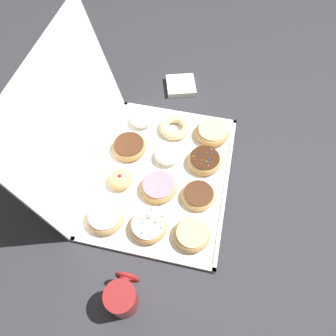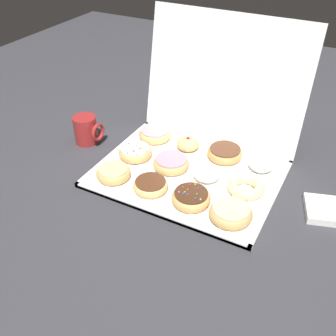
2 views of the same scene
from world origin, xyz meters
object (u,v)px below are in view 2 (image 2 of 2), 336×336
at_px(sprinkle_donut_4, 135,153).
at_px(powdered_filled_donut_6, 206,174).
at_px(coffee_mug, 86,129).
at_px(napkin_stack, 326,210).
at_px(powdered_filled_donut_11, 261,164).
at_px(pink_frosted_donut_8, 155,134).
at_px(jelly_filled_donut_9, 188,144).
at_px(donut_box, 188,174).
at_px(chocolate_frosted_donut_10, 225,153).
at_px(glazed_ring_donut_3, 231,213).
at_px(chocolate_frosted_donut_1, 151,185).
at_px(pink_frosted_donut_5, 172,162).
at_px(glazed_ring_donut_0, 113,173).
at_px(sprinkle_donut_2, 191,198).
at_px(cruller_donut_7, 246,187).

relative_size(sprinkle_donut_4, powdered_filled_donut_6, 1.32).
bearing_deg(coffee_mug, napkin_stack, 0.62).
bearing_deg(powdered_filled_donut_11, pink_frosted_donut_8, 179.15).
xyz_separation_m(pink_frosted_donut_8, jelly_filled_donut_9, (0.14, -0.01, 0.00)).
xyz_separation_m(powdered_filled_donut_11, coffee_mug, (-0.61, -0.12, 0.02)).
bearing_deg(powdered_filled_donut_11, donut_box, -147.31).
height_order(chocolate_frosted_donut_10, coffee_mug, coffee_mug).
bearing_deg(glazed_ring_donut_3, donut_box, 145.11).
height_order(donut_box, chocolate_frosted_donut_1, chocolate_frosted_donut_1).
relative_size(chocolate_frosted_donut_1, powdered_filled_donut_11, 1.30).
bearing_deg(chocolate_frosted_donut_1, pink_frosted_donut_5, 89.28).
bearing_deg(chocolate_frosted_donut_1, pink_frosted_donut_8, 116.97).
height_order(powdered_filled_donut_6, powdered_filled_donut_11, powdered_filled_donut_11).
bearing_deg(glazed_ring_donut_0, napkin_stack, 13.98).
bearing_deg(glazed_ring_donut_3, powdered_filled_donut_11, 88.98).
xyz_separation_m(sprinkle_donut_4, pink_frosted_donut_8, (0.00, 0.14, 0.00)).
height_order(donut_box, sprinkle_donut_2, sprinkle_donut_2).
bearing_deg(coffee_mug, sprinkle_donut_4, -4.54).
bearing_deg(coffee_mug, donut_box, -1.93).
relative_size(cruller_donut_7, jelly_filled_donut_9, 1.40).
bearing_deg(powdered_filled_donut_6, chocolate_frosted_donut_10, 87.10).
bearing_deg(glazed_ring_donut_0, coffee_mug, 145.68).
height_order(chocolate_frosted_donut_1, sprinkle_donut_2, sprinkle_donut_2).
bearing_deg(donut_box, sprinkle_donut_4, -179.13).
bearing_deg(powdered_filled_donut_6, sprinkle_donut_2, -87.06).
xyz_separation_m(sprinkle_donut_4, coffee_mug, (-0.21, 0.02, 0.02)).
xyz_separation_m(donut_box, pink_frosted_donut_5, (-0.06, 0.00, 0.02)).
distance_m(pink_frosted_donut_5, coffee_mug, 0.35).
relative_size(donut_box, sprinkle_donut_4, 5.02).
bearing_deg(jelly_filled_donut_9, powdered_filled_donut_6, -46.51).
relative_size(glazed_ring_donut_3, pink_frosted_donut_8, 1.04).
relative_size(sprinkle_donut_2, chocolate_frosted_donut_10, 0.96).
bearing_deg(jelly_filled_donut_9, napkin_stack, -12.27).
bearing_deg(sprinkle_donut_2, coffee_mug, 163.51).
xyz_separation_m(chocolate_frosted_donut_10, napkin_stack, (0.36, -0.12, -0.02)).
height_order(pink_frosted_donut_5, powdered_filled_donut_11, powdered_filled_donut_11).
relative_size(pink_frosted_donut_8, napkin_stack, 1.02).
relative_size(chocolate_frosted_donut_1, napkin_stack, 0.94).
bearing_deg(napkin_stack, powdered_filled_donut_11, 154.78).
height_order(glazed_ring_donut_3, powdered_filled_donut_6, powdered_filled_donut_6).
bearing_deg(glazed_ring_donut_3, chocolate_frosted_donut_10, 114.33).
bearing_deg(pink_frosted_donut_8, chocolate_frosted_donut_10, 0.59).
relative_size(glazed_ring_donut_0, powdered_filled_donut_6, 1.27).
distance_m(sprinkle_donut_2, sprinkle_donut_4, 0.30).
bearing_deg(napkin_stack, donut_box, -176.92).
distance_m(chocolate_frosted_donut_1, cruller_donut_7, 0.29).
distance_m(chocolate_frosted_donut_1, chocolate_frosted_donut_10, 0.30).
height_order(sprinkle_donut_2, napkin_stack, sprinkle_donut_2).
distance_m(sprinkle_donut_2, coffee_mug, 0.51).
bearing_deg(jelly_filled_donut_9, glazed_ring_donut_0, -117.35).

